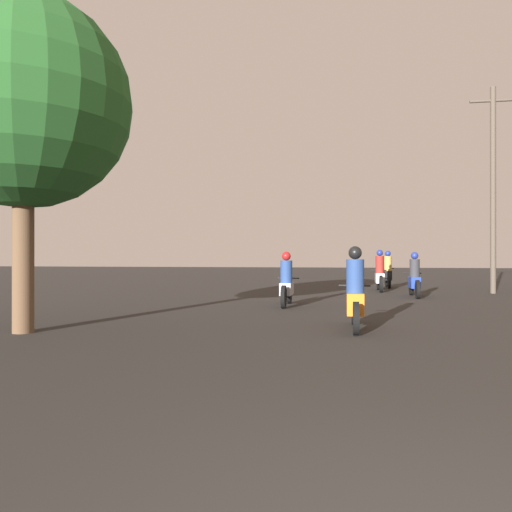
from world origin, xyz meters
TOP-DOWN VIEW (x-y plane):
  - motorcycle_orange at (-0.40, 7.49)m, footprint 0.60×1.94m
  - motorcycle_silver at (-2.12, 11.62)m, footprint 0.60×1.99m
  - motorcycle_blue at (1.71, 15.33)m, footprint 0.60×2.07m
  - motorcycle_white at (0.78, 17.96)m, footprint 0.60×2.10m
  - motorcycle_black at (1.29, 20.28)m, footprint 0.60×1.94m
  - utility_pole_far at (4.75, 17.44)m, footprint 1.60×0.20m
  - street_tree at (-6.14, 6.09)m, footprint 3.74×3.74m

SIDE VIEW (x-z plane):
  - motorcycle_silver at x=-2.12m, z-range -0.15..1.32m
  - motorcycle_blue at x=1.71m, z-range -0.15..1.34m
  - motorcycle_orange at x=-0.40m, z-range -0.15..1.37m
  - motorcycle_white at x=0.78m, z-range -0.17..1.43m
  - motorcycle_black at x=1.29m, z-range -0.15..1.43m
  - utility_pole_far at x=4.75m, z-range 0.16..7.65m
  - street_tree at x=-6.14m, z-range 1.07..7.00m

